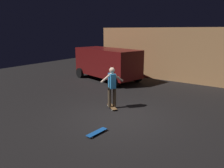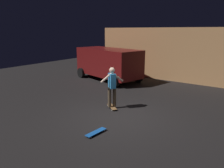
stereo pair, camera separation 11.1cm
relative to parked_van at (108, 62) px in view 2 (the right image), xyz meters
The scene contains 6 objects.
ground_plane 6.50m from the parked_van, 49.46° to the right, with size 28.00×28.00×0.00m, color black.
low_building 5.22m from the parked_van, 49.47° to the left, with size 10.36×3.80×3.35m.
parked_van is the anchor object (origin of this frame).
skateboard_ridden 5.48m from the parked_van, 51.75° to the right, with size 0.75×0.63×0.07m.
skateboard_spare 7.76m from the parked_van, 56.37° to the right, with size 0.28×0.80×0.07m.
skater 5.37m from the parked_van, 51.75° to the right, with size 0.66×0.84×1.67m.
Camera 2 is at (4.15, -6.32, 3.21)m, focal length 34.59 mm.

